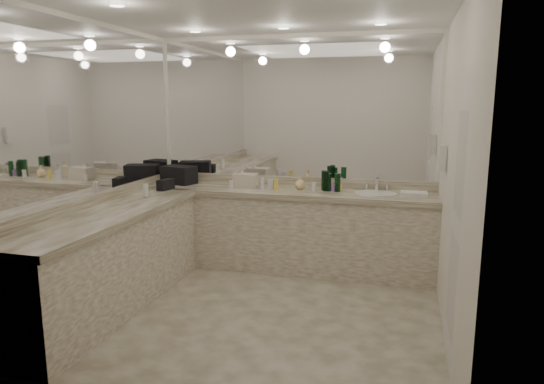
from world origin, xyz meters
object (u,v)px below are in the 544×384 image
(sink, at_px, (375,194))
(soap_bottle_c, at_px, (300,183))
(hand_towel, at_px, (414,194))
(soap_bottle_a, at_px, (242,177))
(black_toiletry_bag, at_px, (179,174))
(soap_bottle_b, at_px, (238,180))
(cream_cosmetic_case, at_px, (245,180))
(wall_phone, at_px, (442,158))

(sink, distance_m, soap_bottle_c, 0.83)
(sink, xyz_separation_m, hand_towel, (0.39, -0.02, 0.03))
(soap_bottle_a, xyz_separation_m, soap_bottle_c, (0.67, 0.02, -0.04))
(black_toiletry_bag, bearing_deg, soap_bottle_b, -1.73)
(cream_cosmetic_case, bearing_deg, hand_towel, -8.03)
(soap_bottle_b, bearing_deg, hand_towel, -1.47)
(cream_cosmetic_case, xyz_separation_m, hand_towel, (1.85, -0.05, -0.06))
(soap_bottle_c, bearing_deg, black_toiletry_bag, -179.61)
(soap_bottle_c, bearing_deg, soap_bottle_a, -178.47)
(wall_phone, relative_size, hand_towel, 0.91)
(cream_cosmetic_case, relative_size, soap_bottle_c, 1.82)
(cream_cosmetic_case, bearing_deg, soap_bottle_c, -3.66)
(cream_cosmetic_case, bearing_deg, soap_bottle_a, 157.07)
(hand_towel, xyz_separation_m, soap_bottle_b, (-1.94, 0.05, 0.06))
(wall_phone, xyz_separation_m, soap_bottle_a, (-2.11, 0.54, -0.34))
(soap_bottle_b, bearing_deg, wall_phone, -13.86)
(hand_towel, bearing_deg, soap_bottle_a, 178.05)
(soap_bottle_b, height_order, soap_bottle_c, soap_bottle_b)
(sink, distance_m, soap_bottle_b, 1.55)
(cream_cosmetic_case, height_order, soap_bottle_b, soap_bottle_b)
(wall_phone, xyz_separation_m, black_toiletry_bag, (-2.90, 0.55, -0.34))
(sink, bearing_deg, cream_cosmetic_case, 178.73)
(sink, xyz_separation_m, black_toiletry_bag, (-2.29, 0.05, 0.11))
(sink, distance_m, cream_cosmetic_case, 1.46)
(soap_bottle_c, bearing_deg, sink, -4.34)
(sink, bearing_deg, black_toiletry_bag, 178.68)
(soap_bottle_a, xyz_separation_m, soap_bottle_b, (-0.04, -0.01, -0.03))
(soap_bottle_a, bearing_deg, soap_bottle_c, 1.53)
(cream_cosmetic_case, distance_m, soap_bottle_c, 0.63)
(wall_phone, height_order, cream_cosmetic_case, wall_phone)
(black_toiletry_bag, relative_size, hand_towel, 1.45)
(soap_bottle_b, bearing_deg, soap_bottle_c, 2.62)
(black_toiletry_bag, bearing_deg, cream_cosmetic_case, -1.40)
(hand_towel, bearing_deg, soap_bottle_b, 178.53)
(soap_bottle_a, bearing_deg, hand_towel, -1.95)
(hand_towel, distance_m, soap_bottle_c, 1.22)
(black_toiletry_bag, height_order, soap_bottle_b, black_toiletry_bag)
(cream_cosmetic_case, height_order, hand_towel, cream_cosmetic_case)
(wall_phone, bearing_deg, sink, 140.43)
(black_toiletry_bag, height_order, cream_cosmetic_case, black_toiletry_bag)
(black_toiletry_bag, distance_m, cream_cosmetic_case, 0.84)
(cream_cosmetic_case, relative_size, soap_bottle_a, 1.22)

